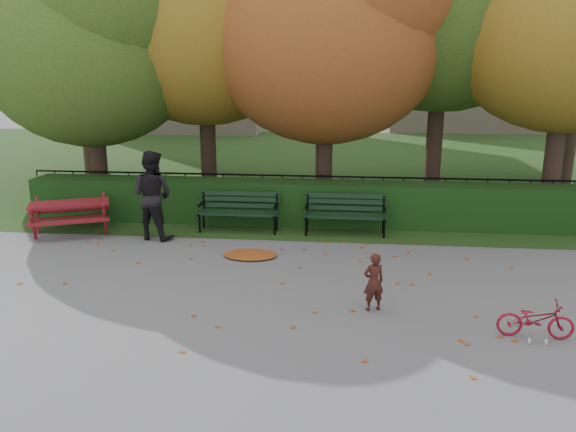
# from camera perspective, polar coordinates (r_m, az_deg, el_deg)

# --- Properties ---
(ground) EXTENTS (90.00, 90.00, 0.00)m
(ground) POSITION_cam_1_polar(r_m,az_deg,el_deg) (9.23, -1.37, -8.03)
(ground) COLOR slate
(ground) RESTS_ON ground
(grass_strip) EXTENTS (90.00, 90.00, 0.00)m
(grass_strip) POSITION_cam_1_polar(r_m,az_deg,el_deg) (22.75, 3.26, 5.58)
(grass_strip) COLOR #1E3817
(grass_strip) RESTS_ON ground
(building_left) EXTENTS (10.00, 7.00, 15.00)m
(building_left) POSITION_cam_1_polar(r_m,az_deg,el_deg) (36.12, -10.87, 20.60)
(building_left) COLOR tan
(building_left) RESTS_ON ground
(building_right) EXTENTS (9.00, 6.00, 12.00)m
(building_right) POSITION_cam_1_polar(r_m,az_deg,el_deg) (37.17, 17.66, 17.70)
(building_right) COLOR tan
(building_right) RESTS_ON ground
(hedge) EXTENTS (13.00, 0.90, 1.00)m
(hedge) POSITION_cam_1_polar(r_m,az_deg,el_deg) (13.34, 1.14, 1.37)
(hedge) COLOR black
(hedge) RESTS_ON ground
(iron_fence) EXTENTS (14.00, 0.04, 1.02)m
(iron_fence) POSITION_cam_1_polar(r_m,az_deg,el_deg) (14.11, 1.43, 2.25)
(iron_fence) COLOR black
(iron_fence) RESTS_ON ground
(tree_a) EXTENTS (5.88, 5.60, 7.48)m
(tree_a) POSITION_cam_1_polar(r_m,az_deg,el_deg) (15.41, -18.96, 17.44)
(tree_a) COLOR #2F1E18
(tree_a) RESTS_ON ground
(tree_c) EXTENTS (6.30, 6.00, 8.00)m
(tree_c) POSITION_cam_1_polar(r_m,az_deg,el_deg) (14.46, 5.27, 19.58)
(tree_c) COLOR #2F1E18
(tree_c) RESTS_ON ground
(bench_left) EXTENTS (1.80, 0.57, 0.88)m
(bench_left) POSITION_cam_1_polar(r_m,az_deg,el_deg) (12.75, -5.01, 0.78)
(bench_left) COLOR black
(bench_left) RESTS_ON ground
(bench_right) EXTENTS (1.80, 0.57, 0.88)m
(bench_right) POSITION_cam_1_polar(r_m,az_deg,el_deg) (12.51, 5.84, 0.50)
(bench_right) COLOR black
(bench_right) RESTS_ON ground
(picnic_table) EXTENTS (2.07, 1.91, 0.81)m
(picnic_table) POSITION_cam_1_polar(r_m,az_deg,el_deg) (13.38, -21.30, 0.65)
(picnic_table) COLOR maroon
(picnic_table) RESTS_ON ground
(leaf_pile) EXTENTS (1.11, 0.81, 0.07)m
(leaf_pile) POSITION_cam_1_polar(r_m,az_deg,el_deg) (11.08, -3.86, -3.93)
(leaf_pile) COLOR maroon
(leaf_pile) RESTS_ON ground
(leaf_scatter) EXTENTS (9.00, 5.70, 0.01)m
(leaf_scatter) POSITION_cam_1_polar(r_m,az_deg,el_deg) (9.50, -1.13, -7.31)
(leaf_scatter) COLOR maroon
(leaf_scatter) RESTS_ON ground
(child) EXTENTS (0.39, 0.32, 0.91)m
(child) POSITION_cam_1_polar(r_m,az_deg,el_deg) (8.61, 8.69, -6.63)
(child) COLOR #3B1812
(child) RESTS_ON ground
(adult) EXTENTS (1.08, 0.93, 1.92)m
(adult) POSITION_cam_1_polar(r_m,az_deg,el_deg) (12.35, -13.63, 2.06)
(adult) COLOR black
(adult) RESTS_ON ground
(bicycle) EXTENTS (1.03, 0.41, 0.53)m
(bicycle) POSITION_cam_1_polar(r_m,az_deg,el_deg) (8.45, 23.84, -9.60)
(bicycle) COLOR maroon
(bicycle) RESTS_ON ground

